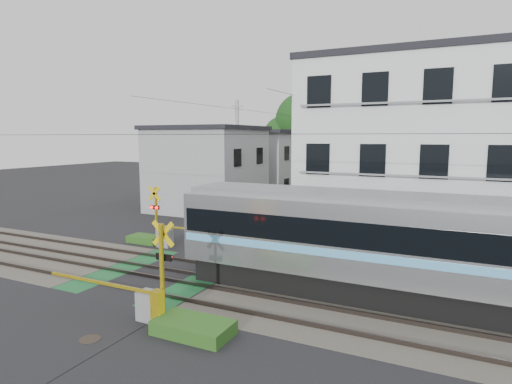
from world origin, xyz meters
The scene contains 12 objects.
ground centered at (0.00, 0.00, 0.00)m, with size 120.00×120.00×0.00m, color black.
track_bed centered at (0.00, 0.00, 0.04)m, with size 120.00×120.00×0.14m.
crossing_signal_near centered at (2.59, -3.65, 0.71)m, with size 4.74×0.65×3.09m.
crossing_signal_far centered at (-2.59, 3.65, 0.71)m, with size 4.74×0.65×3.09m.
apartment_block centered at (8.50, 9.49, 4.66)m, with size 10.20×8.36×9.30m.
houses_row centered at (0.25, 25.92, 3.24)m, with size 22.07×31.35×6.80m.
tree_hill centered at (0.08, 48.13, 5.98)m, with size 40.00×13.12×11.96m.
catenary centered at (6.00, 0.03, 3.70)m, with size 60.00×5.04×7.00m.
utility_poles centered at (-1.05, 23.01, 4.08)m, with size 7.90×42.00×8.00m.
pedestrian centered at (0.89, 27.00, 0.81)m, with size 0.59×0.39×1.63m, color #33313D.
manhole_cover centered at (1.83, -5.30, 0.01)m, with size 0.58×0.58×0.02m, color #2D261E.
weed_patches centered at (1.76, -0.09, 0.18)m, with size 10.25×8.80×0.40m.
Camera 1 is at (10.73, -13.29, 5.51)m, focal length 30.00 mm.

